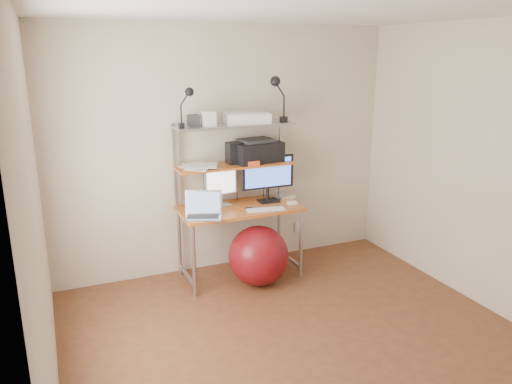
# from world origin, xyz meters

# --- Properties ---
(room) EXTENTS (3.60, 3.60, 3.60)m
(room) POSITION_xyz_m (0.00, 0.00, 1.25)
(room) COLOR brown
(room) RESTS_ON ground
(computer_desk) EXTENTS (1.20, 0.60, 1.57)m
(computer_desk) POSITION_xyz_m (0.00, 1.50, 0.96)
(computer_desk) COLOR #C66826
(computer_desk) RESTS_ON ground
(desktop) EXTENTS (1.20, 0.60, 0.00)m
(desktop) POSITION_xyz_m (0.00, 1.44, 0.74)
(desktop) COLOR #C66826
(desktop) RESTS_ON computer_desk
(mid_shelf) EXTENTS (1.18, 0.34, 0.00)m
(mid_shelf) POSITION_xyz_m (0.00, 1.57, 1.15)
(mid_shelf) COLOR #C66826
(mid_shelf) RESTS_ON computer_desk
(top_shelf) EXTENTS (1.18, 0.34, 0.00)m
(top_shelf) POSITION_xyz_m (0.00, 1.57, 1.55)
(top_shelf) COLOR #A4A4A8
(top_shelf) RESTS_ON computer_desk
(floor) EXTENTS (3.60, 3.60, 0.00)m
(floor) POSITION_xyz_m (0.00, 0.00, 0.00)
(floor) COLOR brown
(floor) RESTS_ON ground
(wall_outlet) EXTENTS (0.08, 0.01, 0.12)m
(wall_outlet) POSITION_xyz_m (0.85, 1.79, 0.30)
(wall_outlet) COLOR silver
(wall_outlet) RESTS_ON room
(monitor_silver) EXTENTS (0.36, 0.15, 0.40)m
(monitor_silver) POSITION_xyz_m (-0.14, 1.58, 0.95)
(monitor_silver) COLOR #B6B6BB
(monitor_silver) RESTS_ON desktop
(monitor_black) EXTENTS (0.56, 0.16, 0.56)m
(monitor_black) POSITION_xyz_m (0.34, 1.52, 1.02)
(monitor_black) COLOR black
(monitor_black) RESTS_ON desktop
(laptop) EXTENTS (0.42, 0.38, 0.30)m
(laptop) POSITION_xyz_m (-0.42, 1.30, 0.79)
(laptop) COLOR silver
(laptop) RESTS_ON desktop
(keyboard) EXTENTS (0.39, 0.17, 0.01)m
(keyboard) POSITION_xyz_m (0.20, 1.26, 0.75)
(keyboard) COLOR silver
(keyboard) RESTS_ON desktop
(mouse) EXTENTS (0.10, 0.06, 0.03)m
(mouse) POSITION_xyz_m (0.53, 1.33, 0.75)
(mouse) COLOR silver
(mouse) RESTS_ON desktop
(mac_mini) EXTENTS (0.23, 0.23, 0.04)m
(mac_mini) POSITION_xyz_m (0.54, 1.57, 0.76)
(mac_mini) COLOR silver
(mac_mini) RESTS_ON desktop
(phone) EXTENTS (0.07, 0.12, 0.01)m
(phone) POSITION_xyz_m (0.06, 1.32, 0.74)
(phone) COLOR black
(phone) RESTS_ON desktop
(printer) EXTENTS (0.53, 0.40, 0.23)m
(printer) POSITION_xyz_m (0.25, 1.60, 1.26)
(printer) COLOR black
(printer) RESTS_ON mid_shelf
(nas_cube) EXTENTS (0.15, 0.15, 0.21)m
(nas_cube) POSITION_xyz_m (0.01, 1.60, 1.26)
(nas_cube) COLOR black
(nas_cube) RESTS_ON mid_shelf
(red_box) EXTENTS (0.18, 0.13, 0.05)m
(red_box) POSITION_xyz_m (0.12, 1.46, 1.17)
(red_box) COLOR #CC4420
(red_box) RESTS_ON mid_shelf
(scanner) EXTENTS (0.47, 0.35, 0.11)m
(scanner) POSITION_xyz_m (0.15, 1.60, 1.61)
(scanner) COLOR silver
(scanner) RESTS_ON top_shelf
(box_white) EXTENTS (0.12, 0.10, 0.14)m
(box_white) POSITION_xyz_m (-0.27, 1.52, 1.62)
(box_white) COLOR silver
(box_white) RESTS_ON top_shelf
(box_grey) EXTENTS (0.11, 0.11, 0.11)m
(box_grey) POSITION_xyz_m (-0.40, 1.58, 1.60)
(box_grey) COLOR #2B2B2D
(box_grey) RESTS_ON top_shelf
(clip_lamp_left) EXTENTS (0.15, 0.08, 0.37)m
(clip_lamp_left) POSITION_xyz_m (-0.47, 1.50, 1.82)
(clip_lamp_left) COLOR black
(clip_lamp_left) RESTS_ON top_shelf
(clip_lamp_right) EXTENTS (0.18, 0.10, 0.45)m
(clip_lamp_right) POSITION_xyz_m (0.42, 1.49, 1.88)
(clip_lamp_right) COLOR black
(clip_lamp_right) RESTS_ON top_shelf
(exercise_ball) EXTENTS (0.59, 0.59, 0.59)m
(exercise_ball) POSITION_xyz_m (0.10, 1.20, 0.30)
(exercise_ball) COLOR maroon
(exercise_ball) RESTS_ON floor
(paper_stack) EXTENTS (0.40, 0.41, 0.02)m
(paper_stack) POSITION_xyz_m (-0.37, 1.57, 1.16)
(paper_stack) COLOR white
(paper_stack) RESTS_ON mid_shelf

